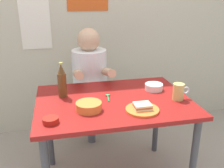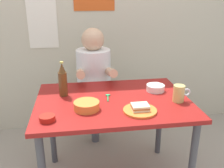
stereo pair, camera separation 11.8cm
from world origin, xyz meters
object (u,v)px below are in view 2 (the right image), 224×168
(beer_mug, at_px, (179,93))
(beer_bottle, at_px, (63,80))
(soup_bowl_orange, at_px, (87,105))
(dining_table, at_px, (113,111))
(plate_orange, at_px, (140,110))
(person_seated, at_px, (94,71))
(sandwich, at_px, (140,107))
(stool, at_px, (95,111))

(beer_mug, relative_size, beer_bottle, 0.48)
(soup_bowl_orange, bearing_deg, beer_mug, 3.19)
(dining_table, height_order, plate_orange, plate_orange)
(dining_table, bearing_deg, person_seated, 98.24)
(dining_table, distance_m, soup_bowl_orange, 0.27)
(sandwich, distance_m, beer_mug, 0.33)
(dining_table, bearing_deg, beer_mug, -12.60)
(beer_mug, bearing_deg, sandwich, -159.22)
(beer_bottle, bearing_deg, soup_bowl_orange, -59.35)
(dining_table, distance_m, sandwich, 0.29)
(beer_mug, bearing_deg, soup_bowl_orange, -176.81)
(plate_orange, bearing_deg, stool, 105.36)
(dining_table, bearing_deg, soup_bowl_orange, -144.97)
(plate_orange, height_order, soup_bowl_orange, soup_bowl_orange)
(stool, height_order, soup_bowl_orange, soup_bowl_orange)
(sandwich, bearing_deg, soup_bowl_orange, 166.51)
(soup_bowl_orange, bearing_deg, person_seated, 81.92)
(sandwich, relative_size, beer_mug, 0.87)
(beer_mug, bearing_deg, stool, 126.66)
(dining_table, xyz_separation_m, plate_orange, (0.14, -0.22, 0.10))
(dining_table, xyz_separation_m, soup_bowl_orange, (-0.20, -0.14, 0.12))
(beer_mug, xyz_separation_m, beer_bottle, (-0.81, 0.23, 0.06))
(stool, height_order, plate_orange, plate_orange)
(dining_table, height_order, stool, dining_table)
(stool, distance_m, sandwich, 0.98)
(stool, xyz_separation_m, sandwich, (0.23, -0.85, 0.42))
(plate_orange, relative_size, soup_bowl_orange, 1.29)
(dining_table, relative_size, stool, 2.44)
(stool, bearing_deg, sandwich, -74.64)
(plate_orange, distance_m, sandwich, 0.02)
(sandwich, relative_size, soup_bowl_orange, 0.65)
(person_seated, xyz_separation_m, plate_orange, (0.23, -0.84, -0.02))
(person_seated, height_order, beer_mug, person_seated)
(stool, relative_size, soup_bowl_orange, 2.65)
(plate_orange, distance_m, soup_bowl_orange, 0.35)
(sandwich, bearing_deg, beer_bottle, 145.06)
(dining_table, distance_m, beer_bottle, 0.43)
(dining_table, distance_m, person_seated, 0.64)
(person_seated, relative_size, plate_orange, 3.27)
(sandwich, distance_m, soup_bowl_orange, 0.35)
(beer_bottle, bearing_deg, plate_orange, -34.94)
(beer_mug, bearing_deg, plate_orange, -159.22)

